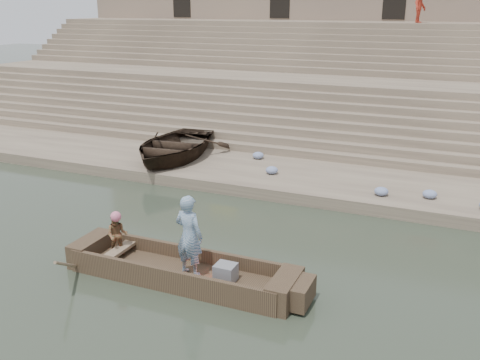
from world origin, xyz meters
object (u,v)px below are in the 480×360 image
Objects in this scene: standing_man at (189,236)px; beached_rowboat at (173,146)px; pedestrian at (421,4)px; television at (225,273)px; main_rowboat at (181,275)px; rowing_man at (117,235)px.

standing_man is 9.24m from beached_rowboat.
pedestrian reaches higher than standing_man.
standing_man is 1.01× the size of pedestrian.
television is at bearing -169.27° from standing_man.
pedestrian is at bearing 82.75° from main_rowboat.
television is (1.14, 0.00, 0.31)m from main_rowboat.
main_rowboat is at bearing 0.14° from standing_man.
standing_man is 2.15m from rowing_man.
main_rowboat is 1.18m from television.
beached_rowboat is at bearing 164.46° from pedestrian.
television is (0.87, 0.04, -0.76)m from standing_man.
rowing_man reaches higher than television.
beached_rowboat is at bearing 121.02° from main_rowboat.
pedestrian is (2.72, 21.34, 6.05)m from main_rowboat.
standing_man is (0.27, -0.04, 1.07)m from main_rowboat.
beached_rowboat is (-4.67, 7.76, 0.81)m from main_rowboat.
beached_rowboat is at bearing 85.74° from rowing_man.
television is at bearing -171.22° from pedestrian.
pedestrian is at bearing -88.33° from standing_man.
standing_man is 1.77× the size of rowing_man.
main_rowboat is at bearing -180.00° from television.
standing_man is 22.08m from pedestrian.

